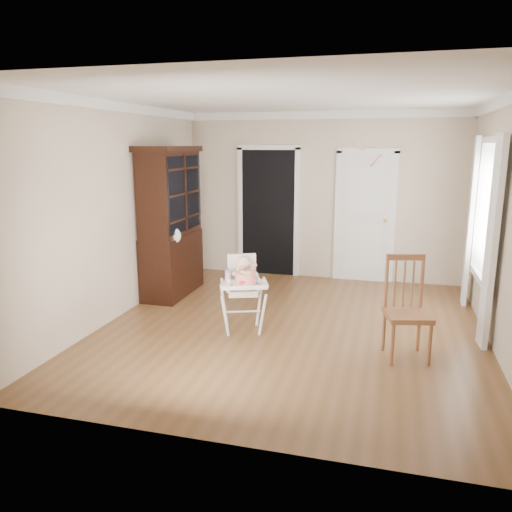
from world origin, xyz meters
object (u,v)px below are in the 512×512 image
(china_cabinet, at_px, (171,222))
(high_chair, at_px, (243,284))
(dining_chair, at_px, (407,311))
(sippy_cup, at_px, (228,275))
(cake, at_px, (245,278))

(china_cabinet, bearing_deg, high_chair, -39.70)
(china_cabinet, bearing_deg, dining_chair, -24.15)
(sippy_cup, bearing_deg, china_cabinet, 134.19)
(high_chair, distance_m, dining_chair, 1.88)
(high_chair, height_order, sippy_cup, high_chair)
(china_cabinet, xyz_separation_m, dining_chair, (3.30, -1.48, -0.58))
(high_chair, relative_size, sippy_cup, 5.36)
(high_chair, xyz_separation_m, cake, (0.10, -0.22, 0.14))
(cake, height_order, sippy_cup, sippy_cup)
(high_chair, xyz_separation_m, china_cabinet, (-1.44, 1.20, 0.51))
(high_chair, height_order, china_cabinet, china_cabinet)
(high_chair, distance_m, cake, 0.28)
(sippy_cup, relative_size, china_cabinet, 0.08)
(high_chair, xyz_separation_m, dining_chair, (1.86, -0.28, -0.08))
(cake, bearing_deg, dining_chair, -2.00)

